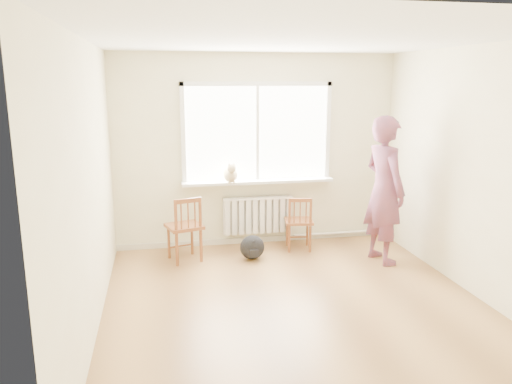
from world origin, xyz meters
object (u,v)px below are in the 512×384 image
chair_left (186,229)px  chair_right (299,223)px  backpack (252,247)px  person (384,190)px  cat (230,174)px

chair_left → chair_right: chair_left is taller
chair_left → backpack: 0.91m
person → chair_left: bearing=68.1°
chair_left → person: 2.61m
chair_left → backpack: (0.86, -0.09, -0.28)m
cat → backpack: (0.21, -0.50, -0.91)m
person → backpack: person is taller
cat → backpack: bearing=-66.9°
chair_right → person: (0.95, -0.62, 0.56)m
chair_right → backpack: (-0.71, -0.24, -0.22)m
backpack → chair_left: bearing=173.8°
chair_left → cat: size_ratio=1.96×
chair_right → backpack: chair_right is taller
chair_left → cat: bearing=-164.9°
chair_left → backpack: size_ratio=2.67×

